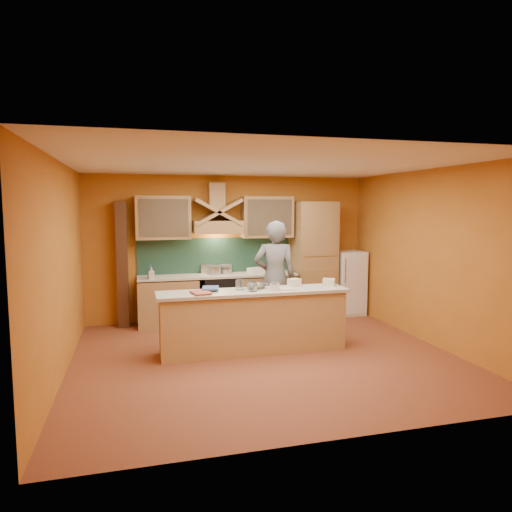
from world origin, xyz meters
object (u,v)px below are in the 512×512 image
object	(u,v)px
kitchen_scale	(275,287)
mixing_bowl	(257,286)
stove	(219,299)
person	(275,278)
fridge	(348,283)

from	to	relation	value
kitchen_scale	mixing_bowl	size ratio (longest dim) A/B	0.44
stove	mixing_bowl	xyz separation A→B (m)	(0.29, -1.75, 0.53)
person	mixing_bowl	size ratio (longest dim) A/B	6.51
stove	person	xyz separation A→B (m)	(0.79, -1.08, 0.53)
stove	fridge	xyz separation A→B (m)	(2.70, 0.00, 0.20)
kitchen_scale	mixing_bowl	distance (m)	0.34
kitchen_scale	fridge	bearing A→B (deg)	55.58
fridge	mixing_bowl	size ratio (longest dim) A/B	4.30
fridge	mixing_bowl	xyz separation A→B (m)	(-2.41, -1.75, 0.33)
stove	mixing_bowl	world-z (taller)	mixing_bowl
person	kitchen_scale	world-z (taller)	person
kitchen_scale	mixing_bowl	bearing A→B (deg)	139.40
person	mixing_bowl	bearing A→B (deg)	68.68
fridge	kitchen_scale	world-z (taller)	fridge
mixing_bowl	fridge	bearing A→B (deg)	35.99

